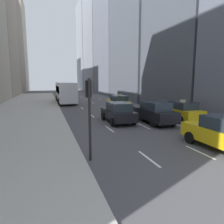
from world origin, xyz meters
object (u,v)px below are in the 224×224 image
(taxi_second, at_px, (118,102))
(traffic_light_pole, at_px, (89,106))
(taxi_third, at_px, (181,111))
(sedan_silver_behind, at_px, (118,112))
(taxi_lead, at_px, (224,133))
(sedan_black_near, at_px, (154,112))
(city_bus, at_px, (65,92))

(taxi_second, bearing_deg, traffic_light_pole, -114.27)
(taxi_third, height_order, traffic_light_pole, traffic_light_pole)
(sedan_silver_behind, bearing_deg, taxi_lead, -71.08)
(taxi_third, bearing_deg, taxi_second, 108.01)
(sedan_black_near, bearing_deg, taxi_lead, -90.00)
(sedan_silver_behind, height_order, traffic_light_pole, traffic_light_pole)
(sedan_silver_behind, relative_size, traffic_light_pole, 1.22)
(taxi_lead, distance_m, sedan_black_near, 7.03)
(taxi_third, distance_m, city_bus, 20.69)
(taxi_lead, relative_size, city_bus, 0.38)
(sedan_black_near, bearing_deg, traffic_light_pole, -137.46)
(traffic_light_pole, bearing_deg, sedan_silver_behind, 61.69)
(taxi_second, height_order, city_bus, city_bus)
(sedan_silver_behind, bearing_deg, taxi_third, -9.84)
(sedan_silver_behind, bearing_deg, traffic_light_pole, -118.31)
(sedan_black_near, distance_m, city_bus, 19.88)
(sedan_black_near, xyz_separation_m, city_bus, (-5.61, 19.05, 0.87))
(taxi_second, relative_size, sedan_silver_behind, 1.00)
(traffic_light_pole, bearing_deg, city_bus, 87.42)
(taxi_lead, height_order, traffic_light_pole, traffic_light_pole)
(taxi_second, xyz_separation_m, traffic_light_pole, (-6.75, -14.97, 1.53))
(taxi_lead, height_order, city_bus, city_bus)
(traffic_light_pole, bearing_deg, taxi_second, 65.73)
(taxi_third, height_order, city_bus, city_bus)
(city_bus, relative_size, traffic_light_pole, 3.23)
(taxi_lead, xyz_separation_m, taxi_second, (0.00, 15.81, 0.00))
(taxi_lead, height_order, sedan_silver_behind, taxi_lead)
(taxi_lead, height_order, sedan_black_near, taxi_lead)
(sedan_black_near, bearing_deg, taxi_second, 90.00)
(taxi_third, bearing_deg, sedan_silver_behind, 170.16)
(city_bus, bearing_deg, taxi_lead, -77.86)
(sedan_black_near, bearing_deg, city_bus, 106.42)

